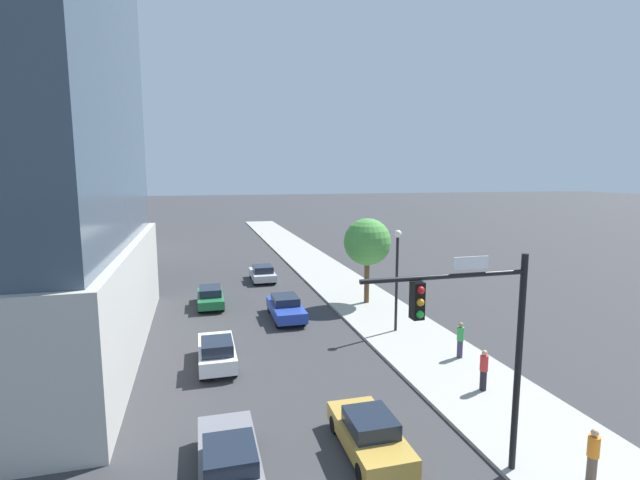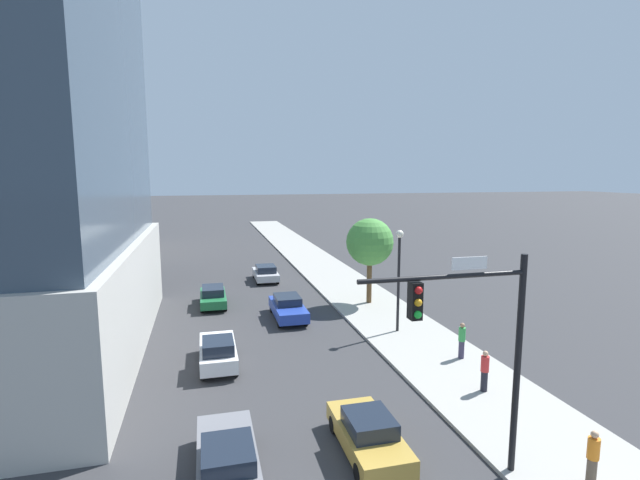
# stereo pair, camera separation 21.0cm
# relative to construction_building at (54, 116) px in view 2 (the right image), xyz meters

# --- Properties ---
(sidewalk) EXTENTS (5.21, 120.00, 0.15)m
(sidewalk) POSITION_rel_construction_building_xyz_m (26.97, -29.42, -15.57)
(sidewalk) COLOR #9E9B93
(sidewalk) RESTS_ON ground
(construction_building) EXTENTS (19.01, 20.52, 36.23)m
(construction_building) POSITION_rel_construction_building_xyz_m (0.00, 0.00, 0.00)
(construction_building) COLOR #9E9B93
(construction_building) RESTS_ON ground
(traffic_light_pole) EXTENTS (5.20, 0.48, 6.79)m
(traffic_light_pole) POSITION_rel_construction_building_xyz_m (23.27, -47.14, -10.84)
(traffic_light_pole) COLOR black
(traffic_light_pole) RESTS_ON sidewalk
(street_lamp) EXTENTS (0.44, 0.44, 5.94)m
(street_lamp) POSITION_rel_construction_building_xyz_m (26.54, -34.40, -11.61)
(street_lamp) COLOR black
(street_lamp) RESTS_ON sidewalk
(street_tree) EXTENTS (3.33, 3.33, 6.04)m
(street_tree) POSITION_rel_construction_building_xyz_m (27.02, -28.31, -11.15)
(street_tree) COLOR brown
(street_tree) RESTS_ON sidewalk
(car_white) EXTENTS (1.72, 4.21, 1.53)m
(car_white) POSITION_rel_construction_building_xyz_m (16.21, -36.60, -14.88)
(car_white) COLOR silver
(car_white) RESTS_ON ground
(car_green) EXTENTS (1.75, 4.28, 1.39)m
(car_green) POSITION_rel_construction_building_xyz_m (16.21, -25.95, -14.94)
(car_green) COLOR #1E6638
(car_green) RESTS_ON ground
(car_gold) EXTENTS (1.76, 4.14, 1.39)m
(car_gold) POSITION_rel_construction_building_xyz_m (20.83, -45.00, -14.97)
(car_gold) COLOR #AD8938
(car_gold) RESTS_ON ground
(car_blue) EXTENTS (1.86, 4.68, 1.45)m
(car_blue) POSITION_rel_construction_building_xyz_m (20.83, -30.05, -14.91)
(car_blue) COLOR #233D9E
(car_blue) RESTS_ON ground
(car_silver) EXTENTS (1.90, 4.17, 1.39)m
(car_silver) POSITION_rel_construction_building_xyz_m (20.83, -19.17, -14.94)
(car_silver) COLOR #B7B7BC
(car_silver) RESTS_ON ground
(car_gray) EXTENTS (1.81, 4.37, 1.40)m
(car_gray) POSITION_rel_construction_building_xyz_m (16.21, -45.18, -14.95)
(car_gray) COLOR slate
(car_gray) RESTS_ON ground
(pedestrian_red_shirt) EXTENTS (0.34, 0.34, 1.76)m
(pedestrian_red_shirt) POSITION_rel_construction_building_xyz_m (27.01, -42.30, -14.59)
(pedestrian_red_shirt) COLOR black
(pedestrian_red_shirt) RESTS_ON sidewalk
(pedestrian_orange_shirt) EXTENTS (0.34, 0.34, 1.70)m
(pedestrian_orange_shirt) POSITION_rel_construction_building_xyz_m (26.59, -48.31, -14.63)
(pedestrian_orange_shirt) COLOR brown
(pedestrian_orange_shirt) RESTS_ON sidewalk
(pedestrian_green_shirt) EXTENTS (0.34, 0.34, 1.81)m
(pedestrian_green_shirt) POSITION_rel_construction_building_xyz_m (27.98, -38.93, -14.56)
(pedestrian_green_shirt) COLOR #38334C
(pedestrian_green_shirt) RESTS_ON sidewalk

